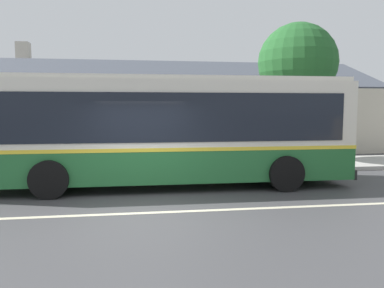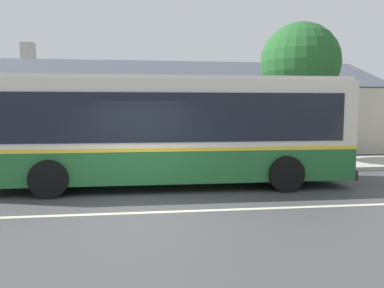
# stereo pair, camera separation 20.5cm
# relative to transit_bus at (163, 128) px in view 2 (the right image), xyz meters

# --- Properties ---
(ground_plane) EXTENTS (300.00, 300.00, 0.00)m
(ground_plane) POSITION_rel_transit_bus_xyz_m (-0.67, -2.90, -1.71)
(ground_plane) COLOR #424244
(sidewalk_far) EXTENTS (60.00, 3.00, 0.15)m
(sidewalk_far) POSITION_rel_transit_bus_xyz_m (-0.67, 3.10, -1.64)
(sidewalk_far) COLOR #ADAAA3
(sidewalk_far) RESTS_ON ground
(lane_divider_stripe) EXTENTS (60.00, 0.16, 0.01)m
(lane_divider_stripe) POSITION_rel_transit_bus_xyz_m (-0.67, -2.90, -1.71)
(lane_divider_stripe) COLOR beige
(lane_divider_stripe) RESTS_ON ground
(community_building) EXTENTS (25.16, 9.77, 6.09)m
(community_building) POSITION_rel_transit_bus_xyz_m (-0.47, 11.18, 0.06)
(community_building) COLOR beige
(community_building) RESTS_ON ground
(transit_bus) EXTENTS (10.92, 2.83, 3.19)m
(transit_bus) POSITION_rel_transit_bus_xyz_m (0.00, 0.00, 0.00)
(transit_bus) COLOR #236633
(transit_bus) RESTS_ON ground
(street_tree_primary) EXTENTS (3.26, 3.26, 5.83)m
(street_tree_primary) POSITION_rel_transit_bus_xyz_m (5.89, 3.96, 2.45)
(street_tree_primary) COLOR #4C3828
(street_tree_primary) RESTS_ON ground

